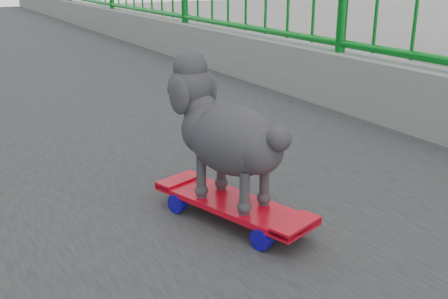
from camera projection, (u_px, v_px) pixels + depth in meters
The scene contains 2 objects.
skateboard at pixel (232, 206), 1.59m from camera, with size 0.31×0.56×0.07m.
poodle at pixel (226, 132), 1.54m from camera, with size 0.28×0.46×0.40m.
Camera 1 is at (-0.62, -0.24, 7.73)m, focal length 42.00 mm.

